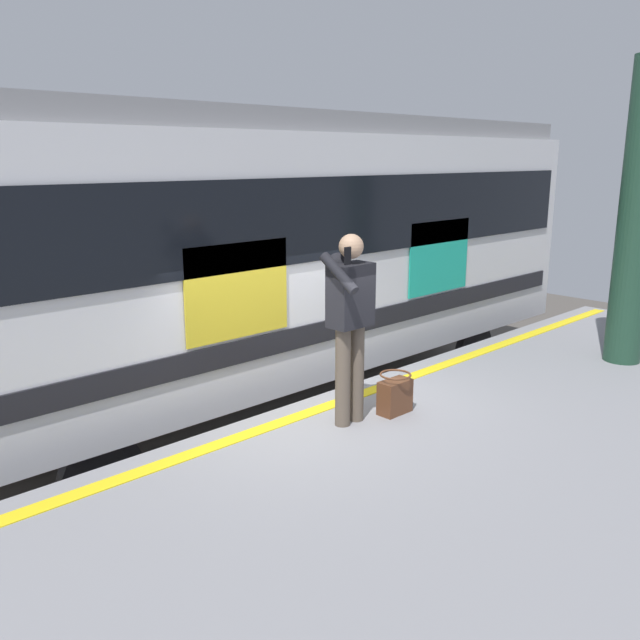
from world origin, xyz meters
The scene contains 9 objects.
ground_plane centered at (0.00, 0.00, 0.00)m, with size 23.99×23.99×0.00m, color #4C4742.
platform centered at (0.00, 2.44, 0.56)m, with size 12.65×4.87×1.11m, color gray.
safety_line centered at (0.00, 0.30, 1.12)m, with size 12.40×0.16×0.01m, color yellow.
track_rail_near centered at (0.00, -1.28, 0.08)m, with size 16.45×0.08×0.16m, color slate.
track_rail_far centered at (0.00, -2.72, 0.08)m, with size 16.45×0.08×0.16m, color slate.
train_carriage centered at (-1.30, -1.99, 2.46)m, with size 9.49×2.93×3.86m.
passenger centered at (0.06, 0.72, 2.15)m, with size 0.57×0.55×1.75m.
handbag centered at (-0.42, 0.87, 1.30)m, with size 0.33×0.30×0.40m.
station_column centered at (-3.72, 1.67, 2.86)m, with size 0.42×0.42×3.50m, color #1E3F2D.
Camera 1 is at (4.24, 4.71, 3.52)m, focal length 37.26 mm.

